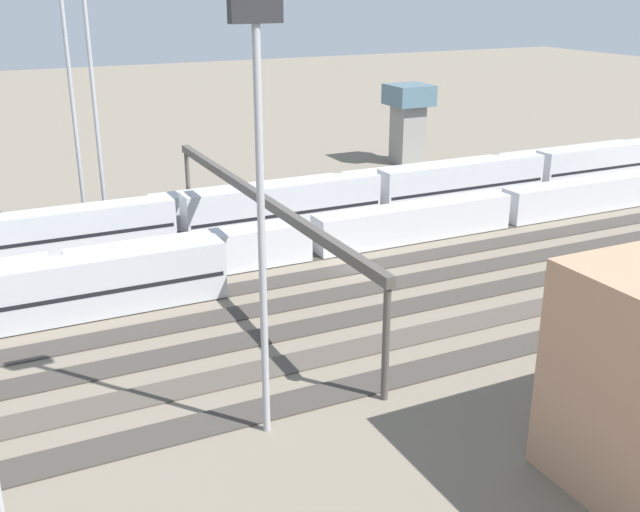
{
  "coord_description": "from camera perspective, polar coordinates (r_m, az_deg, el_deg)",
  "views": [
    {
      "loc": [
        32.51,
        59.77,
        26.01
      ],
      "look_at": [
        4.24,
        1.45,
        2.5
      ],
      "focal_mm": 42.5,
      "sensor_mm": 36.0,
      "label": 1
    }
  ],
  "objects": [
    {
      "name": "train_on_track_1",
      "position": [
        84.57,
        -2.71,
        3.84
      ],
      "size": [
        119.8,
        3.06,
        5.0
      ],
      "color": "silver",
      "rests_on": "ground_plane"
    },
    {
      "name": "light_mast_2",
      "position": [
        83.63,
        -17.03,
        14.95
      ],
      "size": [
        2.8,
        0.7,
        32.03
      ],
      "color": "#9EA0A5",
      "rests_on": "ground_plane"
    },
    {
      "name": "train_on_track_3",
      "position": [
        75.49,
        -0.65,
        1.41
      ],
      "size": [
        95.6,
        3.0,
        3.8
      ],
      "color": "silver",
      "rests_on": "ground_plane"
    },
    {
      "name": "control_tower",
      "position": [
        116.11,
        6.65,
        10.35
      ],
      "size": [
        6.0,
        6.0,
        11.73
      ],
      "color": "gray",
      "rests_on": "ground_plane"
    },
    {
      "name": "track_bed_6",
      "position": [
        64.87,
        6.69,
        -3.79
      ],
      "size": [
        140.0,
        2.8,
        0.12
      ],
      "primitive_type": "cube",
      "color": "#3D3833",
      "rests_on": "ground_plane"
    },
    {
      "name": "track_bed_2",
      "position": [
        81.23,
        -0.83,
        1.31
      ],
      "size": [
        140.0,
        2.8,
        0.12
      ],
      "primitive_type": "cube",
      "color": "#3D3833",
      "rests_on": "ground_plane"
    },
    {
      "name": "light_mast_3",
      "position": [
        41.51,
        -4.55,
        6.27
      ],
      "size": [
        2.8,
        0.7,
        25.23
      ],
      "color": "#9EA0A5",
      "rests_on": "ground_plane"
    },
    {
      "name": "track_bed_1",
      "position": [
        85.57,
        -2.25,
        2.27
      ],
      "size": [
        140.0,
        2.8,
        0.12
      ],
      "primitive_type": "cube",
      "color": "#3D3833",
      "rests_on": "ground_plane"
    },
    {
      "name": "track_bed_0",
      "position": [
        89.97,
        -3.54,
        3.14
      ],
      "size": [
        140.0,
        2.8,
        0.12
      ],
      "primitive_type": "cube",
      "color": "#3D3833",
      "rests_on": "ground_plane"
    },
    {
      "name": "track_bed_7",
      "position": [
        61.11,
        9.2,
        -5.47
      ],
      "size": [
        140.0,
        2.8,
        0.12
      ],
      "primitive_type": "cube",
      "color": "#4C443D",
      "rests_on": "ground_plane"
    },
    {
      "name": "track_bed_3",
      "position": [
        76.98,
        0.75,
        0.24
      ],
      "size": [
        140.0,
        2.8,
        0.12
      ],
      "primitive_type": "cube",
      "color": "#3D3833",
      "rests_on": "ground_plane"
    },
    {
      "name": "ground_plane",
      "position": [
        72.85,
        2.5,
        -1.0
      ],
      "size": [
        400.0,
        400.0,
        0.0
      ],
      "primitive_type": "plane",
      "color": "#756B5B"
    },
    {
      "name": "track_bed_5",
      "position": [
        68.78,
        4.48,
        -2.29
      ],
      "size": [
        140.0,
        2.8,
        0.12
      ],
      "primitive_type": "cube",
      "color": "#3D3833",
      "rests_on": "ground_plane"
    },
    {
      "name": "train_on_track_0",
      "position": [
        99.14,
        7.91,
        5.74
      ],
      "size": [
        71.4,
        3.0,
        3.8
      ],
      "color": "silver",
      "rests_on": "ground_plane"
    },
    {
      "name": "signal_gantry",
      "position": [
        66.58,
        -4.65,
        4.0
      ],
      "size": [
        0.7,
        45.0,
        8.8
      ],
      "color": "#4C4742",
      "rests_on": "ground_plane"
    },
    {
      "name": "track_bed_4",
      "position": [
        72.82,
        2.5,
        -0.96
      ],
      "size": [
        140.0,
        2.8,
        0.12
      ],
      "primitive_type": "cube",
      "color": "#3D3833",
      "rests_on": "ground_plane"
    },
    {
      "name": "light_mast_0",
      "position": [
        84.17,
        -18.6,
        15.09
      ],
      "size": [
        2.8,
        0.7,
        32.78
      ],
      "color": "#9EA0A5",
      "rests_on": "ground_plane"
    },
    {
      "name": "track_bed_8",
      "position": [
        57.55,
        12.04,
        -7.34
      ],
      "size": [
        140.0,
        2.8,
        0.12
      ],
      "primitive_type": "cube",
      "color": "#3D3833",
      "rests_on": "ground_plane"
    }
  ]
}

